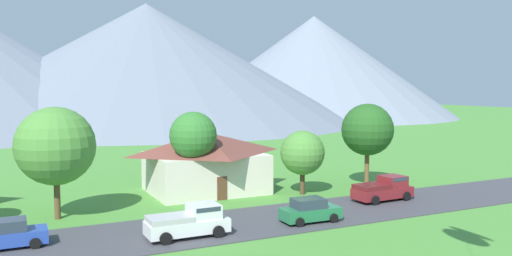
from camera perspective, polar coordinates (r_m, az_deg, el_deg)
road_strip at (r=34.56m, az=-12.01°, el=-11.50°), size 160.00×7.90×0.08m
mountain_east_ridge at (r=139.84m, az=-11.96°, el=6.98°), size 109.19×109.19×31.17m
mountain_west_ridge at (r=168.38m, az=6.37°, el=6.78°), size 88.89×88.89×32.00m
mountain_far_east_ridge at (r=156.82m, az=-11.18°, el=5.98°), size 82.73×82.73×27.08m
house_leftmost at (r=47.17m, az=-5.61°, el=-3.63°), size 10.57×8.55×5.46m
tree_left_of_center at (r=43.70m, az=-6.94°, el=-0.86°), size 4.01×4.01×7.47m
tree_center at (r=50.24m, az=12.20°, el=-0.19°), size 4.95×4.95×7.95m
tree_right_of_center at (r=39.67m, az=-21.24°, el=-1.87°), size 5.64×5.64×8.14m
tree_far_right at (r=45.86m, az=5.16°, el=-2.75°), size 3.94×3.94×5.69m
parked_car_blue_mid_west at (r=34.33m, az=-25.64°, el=-10.54°), size 4.21×2.10×1.68m
parked_car_green_mid_east at (r=36.93m, az=5.95°, el=-9.05°), size 4.26×2.19×1.68m
pickup_truck_maroon_west_side at (r=44.67m, az=13.92°, el=-6.51°), size 5.28×2.50×1.99m
pickup_truck_white_east_side at (r=33.46m, az=-7.36°, el=-10.17°), size 5.21×2.33×1.99m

